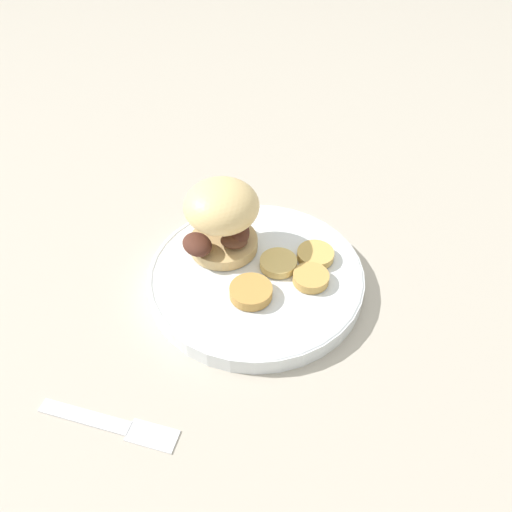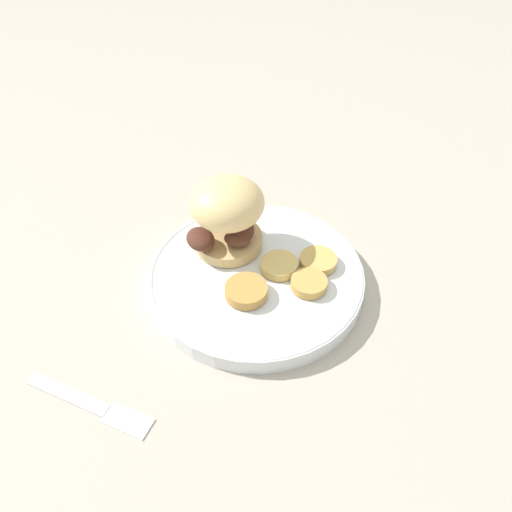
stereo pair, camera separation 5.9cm
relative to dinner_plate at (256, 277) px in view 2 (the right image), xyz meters
name	(u,v)px [view 2 (the right image)]	position (x,y,z in m)	size (l,w,h in m)	color
ground_plane	(256,284)	(0.00, 0.00, -0.01)	(4.00, 4.00, 0.00)	#B2A899
dinner_plate	(256,277)	(0.00, 0.00, 0.00)	(0.27, 0.27, 0.02)	white
sandwich	(227,213)	(0.00, 0.06, 0.06)	(0.10, 0.11, 0.10)	tan
potato_round_0	(246,291)	(-0.03, -0.02, 0.02)	(0.05, 0.05, 0.01)	#BC8942
potato_round_1	(309,283)	(0.03, -0.06, 0.02)	(0.04, 0.04, 0.01)	tan
potato_round_2	(279,265)	(0.03, -0.01, 0.02)	(0.05, 0.05, 0.01)	#DBB766
potato_round_3	(318,261)	(0.07, -0.04, 0.02)	(0.05, 0.05, 0.01)	tan
fork	(90,403)	(-0.24, -0.03, -0.01)	(0.09, 0.14, 0.00)	silver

